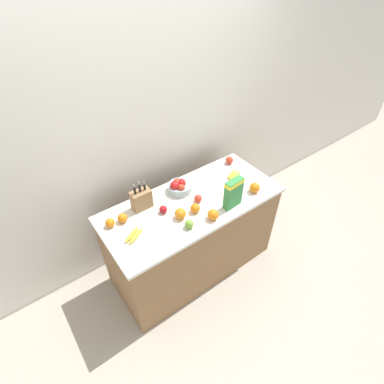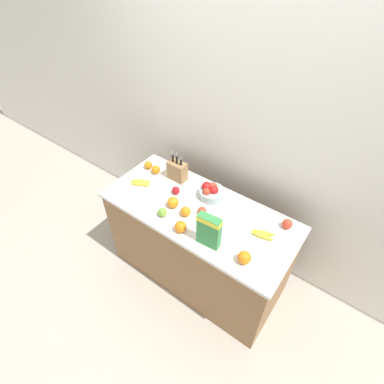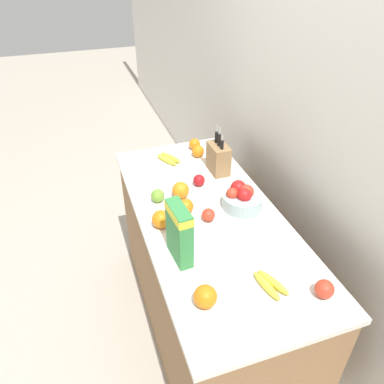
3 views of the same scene
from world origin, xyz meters
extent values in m
plane|color=#B2A899|center=(0.00, 0.00, 0.00)|extent=(14.00, 14.00, 0.00)
cube|color=silver|center=(0.00, 0.56, 1.30)|extent=(9.00, 0.06, 2.60)
cube|color=olive|center=(0.00, 0.00, 0.42)|extent=(1.51, 0.65, 0.83)
cube|color=silver|center=(0.00, 0.00, 0.85)|extent=(1.54, 0.68, 0.03)
cube|color=#937047|center=(-0.36, 0.20, 0.94)|extent=(0.16, 0.09, 0.17)
cylinder|color=black|center=(-0.41, 0.20, 1.06)|extent=(0.02, 0.02, 0.06)
cube|color=silver|center=(-0.41, 0.20, 1.11)|extent=(0.01, 0.00, 0.04)
cylinder|color=black|center=(-0.36, 0.20, 1.06)|extent=(0.02, 0.02, 0.07)
cube|color=silver|center=(-0.36, 0.20, 1.12)|extent=(0.01, 0.00, 0.04)
cylinder|color=black|center=(-0.32, 0.20, 1.05)|extent=(0.02, 0.02, 0.05)
cube|color=silver|center=(-0.32, 0.20, 1.10)|extent=(0.01, 0.00, 0.03)
cube|color=#338442|center=(0.24, -0.22, 0.99)|extent=(0.17, 0.07, 0.26)
cube|color=yellow|center=(0.24, -0.22, 1.10)|extent=(0.17, 0.08, 0.04)
cylinder|color=#99B2B7|center=(0.00, 0.18, 0.90)|extent=(0.20, 0.20, 0.07)
sphere|color=red|center=(0.02, 0.18, 0.94)|extent=(0.07, 0.07, 0.07)
sphere|color=red|center=(-0.01, 0.20, 0.94)|extent=(0.07, 0.07, 0.07)
sphere|color=red|center=(-0.05, 0.18, 0.94)|extent=(0.08, 0.08, 0.08)
sphere|color=red|center=(-0.02, 0.13, 0.94)|extent=(0.06, 0.06, 0.06)
ellipsoid|color=yellow|center=(-0.56, -0.06, 0.88)|extent=(0.16, 0.11, 0.03)
ellipsoid|color=yellow|center=(-0.58, -0.03, 0.88)|extent=(0.16, 0.11, 0.03)
ellipsoid|color=yellow|center=(0.51, 0.08, 0.88)|extent=(0.16, 0.09, 0.03)
ellipsoid|color=yellow|center=(0.52, 0.04, 0.88)|extent=(0.16, 0.06, 0.03)
sphere|color=#A31419|center=(-0.26, 0.04, 0.89)|extent=(0.06, 0.06, 0.06)
sphere|color=#6B9E33|center=(-0.18, -0.21, 0.90)|extent=(0.07, 0.07, 0.07)
sphere|color=red|center=(0.05, -0.02, 0.89)|extent=(0.06, 0.06, 0.06)
sphere|color=red|center=(0.62, 0.24, 0.90)|extent=(0.07, 0.07, 0.07)
sphere|color=orange|center=(0.02, -0.25, 0.90)|extent=(0.09, 0.09, 0.09)
sphere|color=orange|center=(0.51, -0.21, 0.91)|extent=(0.09, 0.09, 0.09)
sphere|color=orange|center=(-0.05, -0.10, 0.90)|extent=(0.08, 0.08, 0.08)
sphere|color=orange|center=(-0.18, -0.09, 0.91)|extent=(0.09, 0.09, 0.09)
sphere|color=orange|center=(-0.56, 0.14, 0.90)|extent=(0.08, 0.08, 0.08)
sphere|color=orange|center=(-0.66, 0.15, 0.90)|extent=(0.07, 0.07, 0.07)
camera|label=1|loc=(-1.08, -1.47, 2.57)|focal=28.00mm
camera|label=2|loc=(0.91, -1.32, 2.53)|focal=28.00mm
camera|label=3|loc=(1.36, -0.55, 2.01)|focal=35.00mm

